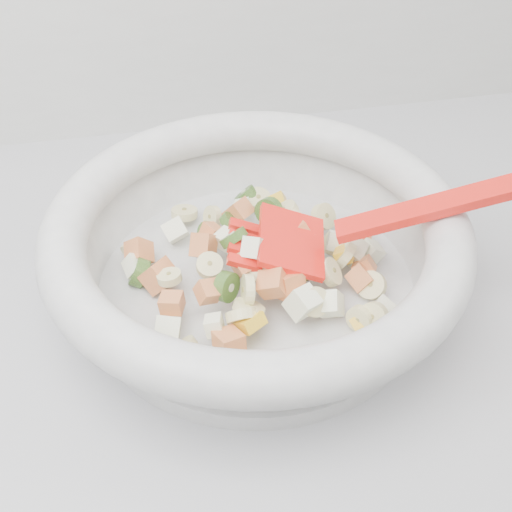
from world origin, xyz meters
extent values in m
cube|color=#AAA9AF|center=(0.00, 1.45, 0.45)|extent=(2.00, 0.60, 0.90)
cylinder|color=silver|center=(-0.10, 1.40, 0.91)|extent=(0.31, 0.31, 0.02)
torus|color=silver|center=(-0.10, 1.40, 0.98)|extent=(0.38, 0.38, 0.04)
cylinder|color=#F6EBA4|center=(-0.15, 1.39, 0.95)|extent=(0.03, 0.03, 0.02)
cylinder|color=#F6EBA4|center=(-0.02, 1.42, 0.94)|extent=(0.02, 0.03, 0.02)
cylinder|color=#F6EBA4|center=(-0.18, 1.39, 0.94)|extent=(0.03, 0.03, 0.01)
cylinder|color=#F6EBA4|center=(-0.21, 1.45, 0.93)|extent=(0.03, 0.03, 0.04)
cylinder|color=#F6EBA4|center=(-0.02, 1.32, 0.93)|extent=(0.03, 0.03, 0.03)
cylinder|color=#F6EBA4|center=(-0.12, 1.34, 0.94)|extent=(0.04, 0.03, 0.02)
cylinder|color=#F6EBA4|center=(-0.18, 1.33, 0.93)|extent=(0.03, 0.03, 0.03)
cylinder|color=#F6EBA4|center=(-0.03, 1.32, 0.93)|extent=(0.02, 0.03, 0.03)
cylinder|color=#F6EBA4|center=(-0.11, 1.38, 0.96)|extent=(0.03, 0.03, 0.02)
cylinder|color=#F6EBA4|center=(-0.13, 1.33, 0.94)|extent=(0.04, 0.03, 0.03)
cylinder|color=#F6EBA4|center=(-0.14, 1.30, 0.93)|extent=(0.03, 0.04, 0.04)
cylinder|color=#F6EBA4|center=(-0.08, 1.51, 0.93)|extent=(0.04, 0.04, 0.02)
cylinder|color=#F6EBA4|center=(-0.06, 1.46, 0.94)|extent=(0.04, 0.04, 0.02)
cylinder|color=#F6EBA4|center=(-0.06, 1.34, 0.94)|extent=(0.03, 0.03, 0.03)
cylinder|color=#F6EBA4|center=(-0.02, 1.39, 0.94)|extent=(0.03, 0.03, 0.03)
cylinder|color=#F6EBA4|center=(-0.02, 1.45, 0.94)|extent=(0.04, 0.03, 0.04)
cylinder|color=#F6EBA4|center=(-0.09, 1.29, 0.93)|extent=(0.03, 0.03, 0.03)
cylinder|color=#F6EBA4|center=(-0.12, 1.35, 0.95)|extent=(0.01, 0.03, 0.04)
cylinder|color=#F6EBA4|center=(-0.06, 1.46, 0.95)|extent=(0.03, 0.03, 0.03)
cylinder|color=#F6EBA4|center=(-0.06, 1.45, 0.95)|extent=(0.03, 0.02, 0.03)
cylinder|color=#F6EBA4|center=(-0.16, 1.50, 0.93)|extent=(0.04, 0.04, 0.02)
cylinder|color=#F6EBA4|center=(-0.04, 1.37, 0.94)|extent=(0.03, 0.03, 0.03)
cylinder|color=#F6EBA4|center=(-0.13, 1.49, 0.93)|extent=(0.02, 0.03, 0.03)
cylinder|color=#F6EBA4|center=(0.00, 1.36, 0.93)|extent=(0.03, 0.03, 0.03)
cube|color=gold|center=(-0.01, 1.37, 0.93)|extent=(0.03, 0.03, 0.03)
cube|color=gold|center=(-0.19, 1.41, 0.93)|extent=(0.04, 0.04, 0.04)
cube|color=gold|center=(-0.21, 1.44, 0.93)|extent=(0.03, 0.03, 0.03)
cube|color=gold|center=(-0.14, 1.31, 0.93)|extent=(0.03, 0.03, 0.03)
cube|color=gold|center=(0.00, 1.38, 0.93)|extent=(0.03, 0.02, 0.03)
cube|color=gold|center=(0.01, 1.42, 0.93)|extent=(0.03, 0.03, 0.04)
cube|color=gold|center=(-0.06, 1.41, 0.96)|extent=(0.03, 0.03, 0.03)
cube|color=gold|center=(-0.08, 1.36, 0.95)|extent=(0.03, 0.03, 0.03)
cube|color=gold|center=(-0.11, 1.47, 0.95)|extent=(0.04, 0.03, 0.03)
cube|color=gold|center=(-0.15, 1.36, 0.95)|extent=(0.03, 0.03, 0.03)
cube|color=gold|center=(-0.15, 1.42, 0.95)|extent=(0.03, 0.03, 0.03)
cube|color=gold|center=(-0.10, 1.36, 0.95)|extent=(0.03, 0.03, 0.03)
cube|color=gold|center=(-0.14, 1.44, 0.95)|extent=(0.03, 0.03, 0.02)
cube|color=gold|center=(-0.12, 1.38, 0.96)|extent=(0.02, 0.03, 0.03)
cube|color=gold|center=(-0.18, 1.36, 0.94)|extent=(0.02, 0.02, 0.02)
cube|color=gold|center=(0.01, 1.43, 0.93)|extent=(0.03, 0.03, 0.03)
cylinder|color=#66AC39|center=(-0.11, 1.45, 0.95)|extent=(0.03, 0.03, 0.03)
cylinder|color=#66AC39|center=(-0.14, 1.45, 0.94)|extent=(0.03, 0.03, 0.03)
cylinder|color=#66AC39|center=(-0.08, 1.46, 0.95)|extent=(0.03, 0.03, 0.04)
cylinder|color=#66AC39|center=(0.00, 1.44, 0.93)|extent=(0.03, 0.03, 0.03)
cylinder|color=#66AC39|center=(-0.14, 1.37, 0.95)|extent=(0.03, 0.03, 0.04)
cylinder|color=#66AC39|center=(-0.09, 1.52, 0.93)|extent=(0.03, 0.03, 0.03)
cylinder|color=#66AC39|center=(-0.21, 1.42, 0.93)|extent=(0.03, 0.04, 0.04)
cylinder|color=#66AC39|center=(-0.07, 1.37, 0.95)|extent=(0.03, 0.03, 0.02)
cylinder|color=#66AC39|center=(-0.12, 1.41, 0.97)|extent=(0.03, 0.03, 0.03)
cube|color=#F0F1CC|center=(-0.21, 1.43, 0.93)|extent=(0.03, 0.02, 0.03)
cube|color=#F0F1CC|center=(-0.02, 1.41, 0.94)|extent=(0.03, 0.03, 0.03)
cube|color=#F0F1CC|center=(-0.17, 1.47, 0.93)|extent=(0.03, 0.03, 0.03)
cube|color=#F0F1CC|center=(-0.16, 1.30, 0.93)|extent=(0.03, 0.03, 0.03)
cube|color=#F0F1CC|center=(-0.05, 1.34, 0.94)|extent=(0.03, 0.03, 0.03)
cube|color=#F0F1CC|center=(-0.01, 1.33, 0.92)|extent=(0.03, 0.03, 0.03)
cube|color=#F0F1CC|center=(-0.12, 1.42, 0.95)|extent=(0.03, 0.02, 0.02)
cube|color=#F0F1CC|center=(-0.06, 1.40, 0.95)|extent=(0.02, 0.02, 0.02)
cube|color=#F0F1CC|center=(-0.01, 1.40, 0.94)|extent=(0.03, 0.04, 0.03)
cube|color=#F0F1CC|center=(-0.11, 1.39, 0.97)|extent=(0.03, 0.03, 0.03)
cube|color=#F0F1CC|center=(-0.15, 1.33, 0.94)|extent=(0.02, 0.02, 0.02)
cube|color=#F0F1CC|center=(-0.08, 1.34, 0.95)|extent=(0.03, 0.03, 0.03)
cube|color=#F0F1CC|center=(-0.10, 1.49, 0.94)|extent=(0.02, 0.02, 0.02)
cube|color=#F0F1CC|center=(-0.19, 1.35, 0.93)|extent=(0.03, 0.03, 0.03)
cube|color=#F0F1CC|center=(0.01, 1.40, 0.93)|extent=(0.03, 0.02, 0.03)
cube|color=gold|center=(-0.06, 1.50, 0.93)|extent=(0.03, 0.02, 0.03)
cube|color=gold|center=(-0.06, 1.46, 0.94)|extent=(0.03, 0.03, 0.02)
cube|color=gold|center=(-0.02, 1.32, 0.93)|extent=(0.03, 0.02, 0.03)
cube|color=gold|center=(-0.02, 1.40, 0.94)|extent=(0.03, 0.03, 0.02)
cube|color=gold|center=(-0.07, 1.41, 0.96)|extent=(0.03, 0.02, 0.02)
cube|color=gold|center=(-0.12, 1.33, 0.94)|extent=(0.03, 0.03, 0.02)
cube|color=red|center=(-0.07, 1.39, 0.97)|extent=(0.08, 0.08, 0.03)
cube|color=red|center=(-0.11, 1.43, 0.96)|extent=(0.03, 0.02, 0.02)
cube|color=red|center=(-0.11, 1.41, 0.96)|extent=(0.03, 0.02, 0.02)
cube|color=red|center=(-0.11, 1.39, 0.96)|extent=(0.03, 0.02, 0.02)
cube|color=red|center=(-0.12, 1.38, 0.96)|extent=(0.03, 0.02, 0.02)
cube|color=red|center=(0.07, 1.36, 1.01)|extent=(0.21, 0.07, 0.08)
camera|label=1|loc=(-0.19, 0.97, 1.33)|focal=45.00mm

